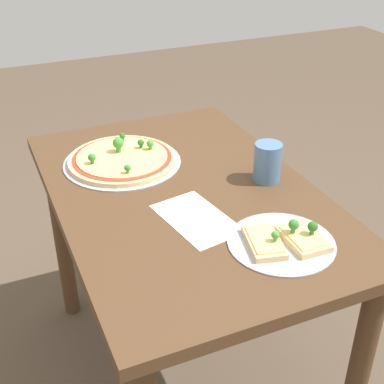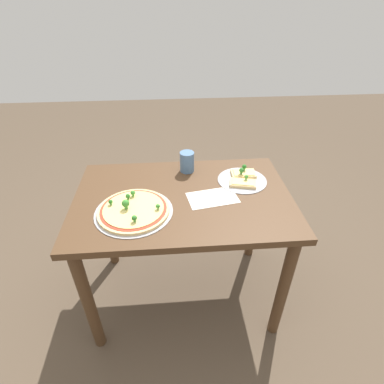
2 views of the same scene
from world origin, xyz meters
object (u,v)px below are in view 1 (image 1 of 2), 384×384
object	(u,v)px
pizza_tray_whole	(122,159)
pizza_tray_slice	(284,240)
dining_table	(185,225)
drinking_cup	(267,162)

from	to	relation	value
pizza_tray_whole	pizza_tray_slice	size ratio (longest dim) A/B	1.38
dining_table	pizza_tray_slice	distance (m)	0.38
dining_table	drinking_cup	bearing A→B (deg)	-98.49
drinking_cup	pizza_tray_slice	bearing A→B (deg)	157.42
pizza_tray_whole	drinking_cup	distance (m)	0.46
pizza_tray_whole	drinking_cup	world-z (taller)	drinking_cup
pizza_tray_slice	pizza_tray_whole	bearing A→B (deg)	22.37
dining_table	pizza_tray_slice	size ratio (longest dim) A/B	4.13
drinking_cup	pizza_tray_whole	bearing A→B (deg)	52.47
pizza_tray_slice	drinking_cup	size ratio (longest dim) A/B	2.28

